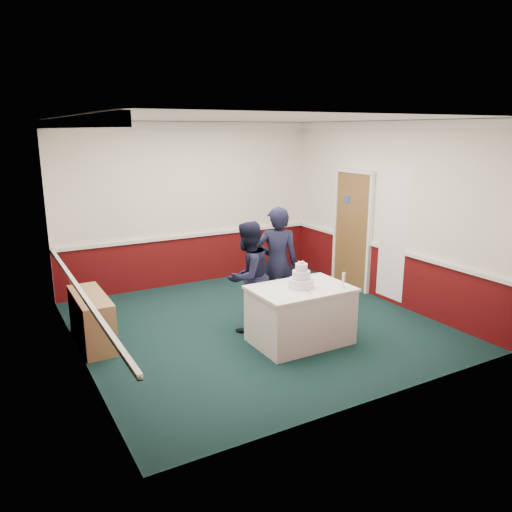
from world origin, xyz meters
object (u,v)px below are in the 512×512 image
cake_table (300,314)px  cake_knife (308,292)px  wedding_cake (301,279)px  person_woman (277,264)px  person_man (248,277)px  sideboard (92,319)px  champagne_flute (344,277)px

cake_table → cake_knife: bearing=-98.5°
wedding_cake → cake_knife: bearing=-98.5°
cake_table → person_woman: person_woman is taller
person_man → person_woman: 0.61m
cake_table → cake_knife: cake_knife is taller
wedding_cake → person_woman: size_ratio=0.21×
sideboard → cake_table: bearing=-28.1°
wedding_cake → cake_knife: 0.23m
champagne_flute → sideboard: bearing=151.7°
person_man → champagne_flute: bearing=108.0°
person_man → cake_knife: bearing=88.3°
wedding_cake → champagne_flute: 0.57m
person_man → person_woman: bearing=171.4°
sideboard → person_woman: bearing=-9.0°
sideboard → champagne_flute: champagne_flute is taller
wedding_cake → person_woman: person_woman is taller
cake_table → person_man: bearing=117.9°
champagne_flute → person_man: (-0.90, 1.04, -0.13)m
person_man → sideboard: bearing=-38.3°
champagne_flute → cake_table: bearing=150.8°
sideboard → wedding_cake: bearing=-28.1°
wedding_cake → cake_knife: wedding_cake is taller
wedding_cake → sideboard: bearing=151.9°
person_woman → wedding_cake: bearing=107.1°
champagne_flute → person_man: size_ratio=0.13×
person_woman → cake_knife: bearing=107.7°
champagne_flute → wedding_cake: bearing=150.8°
champagne_flute → person_woman: 1.24m
wedding_cake → champagne_flute: wedding_cake is taller
cake_table → person_woman: (0.18, 0.91, 0.48)m
champagne_flute → person_woman: bearing=104.8°
cake_knife → person_woman: (0.21, 1.11, 0.09)m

